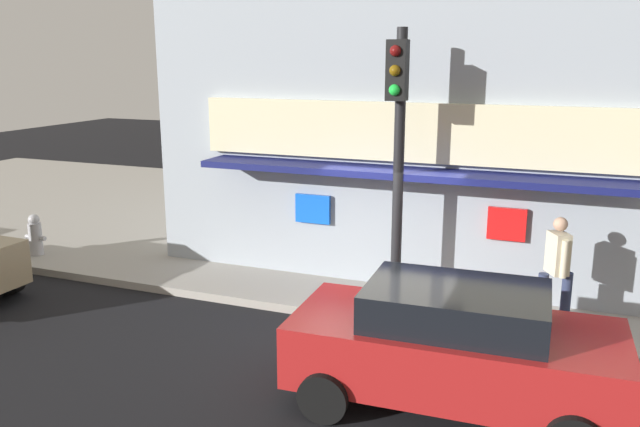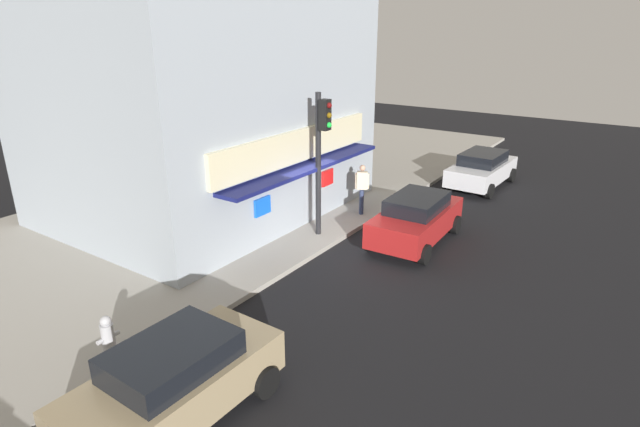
# 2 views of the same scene
# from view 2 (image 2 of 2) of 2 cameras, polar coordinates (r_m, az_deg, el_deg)

# --- Properties ---
(ground_plane) EXTENTS (58.08, 58.08, 0.00)m
(ground_plane) POSITION_cam_2_polar(r_m,az_deg,el_deg) (16.87, 1.80, -3.49)
(ground_plane) COLOR black
(sidewalk) EXTENTS (38.72, 11.22, 0.15)m
(sidewalk) POSITION_cam_2_polar(r_m,az_deg,el_deg) (20.20, -11.73, 0.42)
(sidewalk) COLOR #A39E93
(sidewalk) RESTS_ON ground_plane
(corner_building) EXTENTS (10.59, 9.15, 8.97)m
(corner_building) POSITION_cam_2_polar(r_m,az_deg,el_deg) (19.39, -12.83, 13.40)
(corner_building) COLOR #9EA8B2
(corner_building) RESTS_ON sidewalk
(traffic_light) EXTENTS (0.32, 0.58, 4.69)m
(traffic_light) POSITION_cam_2_polar(r_m,az_deg,el_deg) (16.37, 0.13, 7.50)
(traffic_light) COLOR black
(traffic_light) RESTS_ON sidewalk
(fire_hydrant) EXTENTS (0.52, 0.28, 0.91)m
(fire_hydrant) POSITION_cam_2_polar(r_m,az_deg,el_deg) (12.08, -22.50, -12.43)
(fire_hydrant) COLOR #B2B2B7
(fire_hydrant) RESTS_ON sidewalk
(trash_can) EXTENTS (0.50, 0.50, 0.81)m
(trash_can) POSITION_cam_2_polar(r_m,az_deg,el_deg) (18.93, -1.00, 1.05)
(trash_can) COLOR #2D2D2D
(trash_can) RESTS_ON sidewalk
(pedestrian) EXTENTS (0.57, 0.51, 1.83)m
(pedestrian) POSITION_cam_2_polar(r_m,az_deg,el_deg) (19.03, 4.68, 2.98)
(pedestrian) COLOR navy
(pedestrian) RESTS_ON sidewalk
(parked_car_red) EXTENTS (4.17, 2.14, 1.61)m
(parked_car_red) POSITION_cam_2_polar(r_m,az_deg,el_deg) (17.07, 10.63, -0.52)
(parked_car_red) COLOR #AD1E1E
(parked_car_red) RESTS_ON ground_plane
(parked_car_white) EXTENTS (4.27, 2.16, 1.55)m
(parked_car_white) POSITION_cam_2_polar(r_m,az_deg,el_deg) (23.78, 17.54, 4.77)
(parked_car_white) COLOR silver
(parked_car_white) RESTS_ON ground_plane
(parked_car_tan) EXTENTS (4.04, 2.06, 1.62)m
(parked_car_tan) POSITION_cam_2_polar(r_m,az_deg,el_deg) (9.96, -15.84, -17.49)
(parked_car_tan) COLOR #9E8966
(parked_car_tan) RESTS_ON ground_plane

